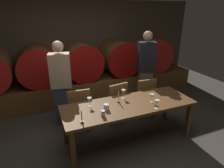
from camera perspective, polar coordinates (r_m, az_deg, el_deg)
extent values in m
plane|color=#3F3A33|center=(3.49, 0.93, -17.65)|extent=(8.87, 8.87, 0.00)
cube|color=#473A2D|center=(5.31, -10.46, 10.40)|extent=(6.83, 0.24, 2.42)
cube|color=brown|center=(5.07, -8.38, -1.19)|extent=(6.14, 0.90, 0.53)
cylinder|color=brown|center=(4.72, -21.14, 5.08)|extent=(0.90, 0.79, 0.90)
cylinder|color=#9E1411|center=(4.32, -20.89, 3.70)|extent=(0.91, 0.03, 0.91)
cylinder|color=#9E1411|center=(5.11, -21.35, 6.24)|extent=(0.91, 0.03, 0.91)
cylinder|color=#2D2D33|center=(4.72, -21.14, 5.08)|extent=(0.90, 0.04, 0.90)
cylinder|color=brown|center=(4.84, -9.04, 6.64)|extent=(0.90, 0.79, 0.90)
cylinder|color=maroon|center=(4.45, -7.76, 5.43)|extent=(0.91, 0.03, 0.91)
cylinder|color=maroon|center=(5.22, -10.13, 7.68)|extent=(0.91, 0.03, 0.91)
cylinder|color=#2D2D33|center=(4.84, -9.04, 6.64)|extent=(0.90, 0.04, 0.90)
cylinder|color=brown|center=(5.16, 2.05, 7.82)|extent=(0.90, 0.79, 0.90)
cylinder|color=maroon|center=(4.80, 4.07, 6.74)|extent=(0.91, 0.03, 0.91)
cylinder|color=maroon|center=(5.52, 0.28, 8.75)|extent=(0.91, 0.03, 0.91)
cylinder|color=#2D2D33|center=(5.16, 2.05, 7.82)|extent=(0.90, 0.04, 0.90)
cylinder|color=brown|center=(5.64, 11.58, 8.59)|extent=(0.90, 0.79, 0.90)
cylinder|color=#B21C16|center=(5.32, 14.01, 7.61)|extent=(0.91, 0.03, 0.91)
cylinder|color=#B21C16|center=(5.98, 9.41, 9.45)|extent=(0.91, 0.03, 0.91)
cylinder|color=#2D2D33|center=(5.64, 11.58, 8.59)|extent=(0.90, 0.04, 0.90)
cube|color=brown|center=(3.23, 5.06, -6.31)|extent=(2.23, 0.78, 0.05)
cube|color=brown|center=(2.90, -11.55, -19.10)|extent=(0.07, 0.07, 0.67)
cube|color=brown|center=(3.74, 21.78, -10.15)|extent=(0.07, 0.07, 0.67)
cube|color=brown|center=(3.42, -13.82, -12.23)|extent=(0.07, 0.07, 0.67)
cube|color=brown|center=(4.16, 15.64, -6.02)|extent=(0.07, 0.07, 0.67)
cube|color=brown|center=(3.73, -10.05, -7.05)|extent=(0.42, 0.42, 0.04)
cube|color=brown|center=(3.47, -9.77, -5.06)|extent=(0.40, 0.06, 0.42)
cube|color=brown|center=(4.01, -7.85, -8.49)|extent=(0.05, 0.05, 0.42)
cube|color=brown|center=(3.97, -12.70, -9.18)|extent=(0.05, 0.05, 0.42)
cube|color=brown|center=(3.73, -6.74, -10.99)|extent=(0.05, 0.05, 0.42)
cube|color=brown|center=(3.68, -12.00, -11.77)|extent=(0.05, 0.05, 0.42)
cube|color=brown|center=(3.92, 0.48, -5.21)|extent=(0.45, 0.45, 0.04)
cube|color=brown|center=(3.68, 1.95, -3.09)|extent=(0.40, 0.10, 0.42)
cube|color=brown|center=(4.23, 1.24, -6.58)|extent=(0.05, 0.05, 0.42)
cube|color=brown|center=(4.08, -2.84, -7.72)|extent=(0.05, 0.05, 0.42)
cube|color=brown|center=(3.99, 3.87, -8.53)|extent=(0.05, 0.05, 0.42)
cube|color=brown|center=(3.83, -0.39, -9.86)|extent=(0.05, 0.05, 0.42)
cube|color=brown|center=(4.20, 9.02, -3.59)|extent=(0.43, 0.43, 0.04)
cube|color=brown|center=(3.96, 10.35, -1.62)|extent=(0.40, 0.07, 0.42)
cube|color=brown|center=(4.51, 9.85, -5.08)|extent=(0.05, 0.05, 0.42)
cube|color=brown|center=(4.37, 5.85, -5.73)|extent=(0.05, 0.05, 0.42)
cube|color=brown|center=(4.24, 11.92, -7.01)|extent=(0.05, 0.05, 0.42)
cube|color=brown|center=(4.10, 7.73, -7.78)|extent=(0.05, 0.05, 0.42)
cube|color=#33384C|center=(3.97, -14.20, -6.15)|extent=(0.33, 0.26, 0.80)
cube|color=tan|center=(3.70, -15.21, 3.89)|extent=(0.42, 0.31, 0.65)
sphere|color=#D8A884|center=(3.60, -15.91, 10.69)|extent=(0.21, 0.21, 0.21)
cube|color=brown|center=(4.61, 9.66, -1.27)|extent=(0.35, 0.28, 0.88)
cube|color=black|center=(4.38, 10.28, 8.02)|extent=(0.43, 0.34, 0.65)
sphere|color=tan|center=(4.30, 10.69, 13.89)|extent=(0.21, 0.21, 0.21)
cylinder|color=olive|center=(2.74, -8.93, -11.12)|extent=(0.05, 0.05, 0.02)
cylinder|color=#EDE5CC|center=(2.69, -9.04, -9.48)|extent=(0.02, 0.02, 0.16)
cone|color=yellow|center=(2.65, -9.16, -7.79)|extent=(0.01, 0.01, 0.02)
cylinder|color=olive|center=(3.25, 1.93, -5.27)|extent=(0.05, 0.05, 0.02)
cylinder|color=#EDE5CC|center=(3.21, 1.95, -3.73)|extent=(0.02, 0.02, 0.17)
cone|color=yellow|center=(3.17, 1.97, -2.17)|extent=(0.01, 0.01, 0.02)
cylinder|color=silver|center=(3.15, -6.65, -6.59)|extent=(0.06, 0.06, 0.00)
cylinder|color=silver|center=(3.13, -6.68, -5.94)|extent=(0.01, 0.01, 0.08)
cone|color=silver|center=(3.10, -6.74, -4.69)|extent=(0.07, 0.07, 0.07)
cylinder|color=silver|center=(3.41, 3.39, -4.21)|extent=(0.06, 0.06, 0.00)
cylinder|color=silver|center=(3.39, 3.41, -3.57)|extent=(0.01, 0.01, 0.08)
cone|color=silver|center=(3.36, 3.44, -2.34)|extent=(0.07, 0.07, 0.08)
cylinder|color=white|center=(3.15, 13.07, -7.07)|extent=(0.06, 0.06, 0.00)
cylinder|color=white|center=(3.13, 13.12, -6.47)|extent=(0.01, 0.01, 0.07)
cone|color=white|center=(3.10, 13.23, -5.28)|extent=(0.07, 0.07, 0.07)
cylinder|color=silver|center=(3.33, 11.72, -5.25)|extent=(0.06, 0.06, 0.00)
cylinder|color=silver|center=(3.32, 11.77, -4.63)|extent=(0.01, 0.01, 0.08)
cone|color=silver|center=(3.29, 11.87, -3.50)|extent=(0.07, 0.07, 0.07)
cylinder|color=silver|center=(2.84, -2.67, -8.79)|extent=(0.06, 0.06, 0.10)
cylinder|color=silver|center=(3.01, -1.72, -6.85)|extent=(0.08, 0.08, 0.10)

